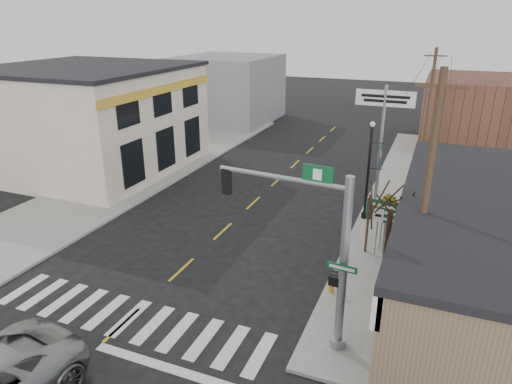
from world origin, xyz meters
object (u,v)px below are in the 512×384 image
at_px(bare_tree, 393,194).
at_px(utility_pole_near, 425,203).
at_px(fire_hydrant, 332,283).
at_px(guide_sign, 383,218).
at_px(dance_center_sign, 384,115).
at_px(utility_pole_far, 428,109).
at_px(lamp_post, 370,164).
at_px(traffic_signal_pole, 321,244).

height_order(bare_tree, utility_pole_near, utility_pole_near).
bearing_deg(fire_hydrant, guide_sign, 70.54).
relative_size(dance_center_sign, utility_pole_far, 0.81).
distance_m(lamp_post, bare_tree, 6.95).
bearing_deg(dance_center_sign, guide_sign, -79.50).
bearing_deg(utility_pole_far, bare_tree, -97.84).
bearing_deg(bare_tree, lamp_post, 104.67).
bearing_deg(fire_hydrant, utility_pole_far, 82.79).
xyz_separation_m(bare_tree, utility_pole_near, (1.10, -1.51, 0.39)).
xyz_separation_m(fire_hydrant, bare_tree, (1.80, 0.79, 3.63)).
bearing_deg(utility_pole_near, lamp_post, 113.21).
bearing_deg(bare_tree, fire_hydrant, -156.32).
xyz_separation_m(fire_hydrant, lamp_post, (0.06, 7.44, 2.60)).
bearing_deg(traffic_signal_pole, utility_pole_near, 45.20).
xyz_separation_m(traffic_signal_pole, guide_sign, (1.12, 6.67, -1.75)).
bearing_deg(utility_pole_near, guide_sign, 113.76).
bearing_deg(lamp_post, bare_tree, -52.10).
distance_m(traffic_signal_pole, utility_pole_near, 3.62).
height_order(traffic_signal_pole, fire_hydrant, traffic_signal_pole).
xyz_separation_m(fire_hydrant, dance_center_sign, (0.20, 10.01, 4.59)).
xyz_separation_m(traffic_signal_pole, dance_center_sign, (0.00, 12.96, 1.43)).
xyz_separation_m(guide_sign, dance_center_sign, (-1.11, 6.30, 3.18)).
height_order(fire_hydrant, dance_center_sign, dance_center_sign).
bearing_deg(lamp_post, utility_pole_near, -47.55).
distance_m(guide_sign, utility_pole_far, 14.13).
relative_size(fire_hydrant, lamp_post, 0.13).
bearing_deg(utility_pole_far, lamp_post, -108.42).
xyz_separation_m(dance_center_sign, bare_tree, (1.60, -9.22, -0.96)).
bearing_deg(fire_hydrant, dance_center_sign, 88.86).
distance_m(lamp_post, dance_center_sign, 3.25).
xyz_separation_m(lamp_post, bare_tree, (1.74, -6.65, 1.03)).
bearing_deg(utility_pole_near, traffic_signal_pole, -136.48).
distance_m(traffic_signal_pole, lamp_post, 10.41).
distance_m(dance_center_sign, utility_pole_far, 7.92).
height_order(lamp_post, utility_pole_near, utility_pole_near).
distance_m(fire_hydrant, bare_tree, 4.13).
bearing_deg(utility_pole_far, guide_sign, -100.16).
relative_size(traffic_signal_pole, utility_pole_far, 0.73).
relative_size(dance_center_sign, bare_tree, 1.29).
relative_size(guide_sign, bare_tree, 0.54).
distance_m(fire_hydrant, dance_center_sign, 11.01).
distance_m(traffic_signal_pole, dance_center_sign, 13.04).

